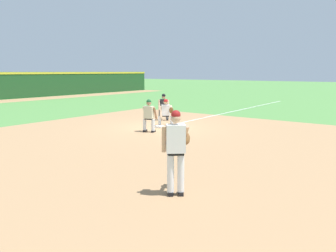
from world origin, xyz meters
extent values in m
plane|color=#518942|center=(0.00, 0.00, 0.00)|extent=(160.00, 160.00, 0.00)
cube|color=#A87F56|center=(-3.32, -2.83, 0.00)|extent=(18.00, 18.00, 0.01)
cube|color=white|center=(8.83, 0.00, 0.01)|extent=(17.65, 0.10, 0.00)
cube|color=white|center=(0.00, 0.00, 0.04)|extent=(0.38, 0.38, 0.09)
sphere|color=white|center=(-1.92, -2.08, 0.04)|extent=(0.07, 0.07, 0.07)
cube|color=black|center=(-6.67, -5.54, 0.04)|extent=(0.27, 0.25, 0.09)
cylinder|color=white|center=(-6.70, -5.57, 0.50)|extent=(0.15, 0.15, 0.84)
cube|color=black|center=(-6.53, -5.71, 0.04)|extent=(0.27, 0.25, 0.09)
cylinder|color=white|center=(-6.56, -5.74, 0.50)|extent=(0.15, 0.15, 0.84)
cube|color=black|center=(-6.63, -5.65, 0.94)|extent=(0.37, 0.39, 0.06)
cube|color=white|center=(-6.63, -5.65, 1.26)|extent=(0.44, 0.46, 0.60)
sphere|color=tan|center=(-6.62, -5.64, 1.69)|extent=(0.21, 0.21, 0.21)
sphere|color=maroon|center=(-6.62, -5.64, 1.76)|extent=(0.20, 0.20, 0.20)
cube|color=maroon|center=(-6.55, -5.58, 1.74)|extent=(0.19, 0.20, 0.02)
cylinder|color=tan|center=(-6.74, -5.41, 1.23)|extent=(0.20, 0.19, 0.59)
cylinder|color=tan|center=(-6.24, -5.65, 1.35)|extent=(0.46, 0.41, 0.41)
ellipsoid|color=brown|center=(-6.18, -5.60, 1.19)|extent=(0.36, 0.35, 0.34)
cube|color=black|center=(0.72, -0.18, 0.04)|extent=(0.27, 0.25, 0.09)
cylinder|color=white|center=(0.75, -0.15, 0.28)|extent=(0.15, 0.15, 0.40)
cube|color=black|center=(0.34, 0.29, 0.04)|extent=(0.27, 0.25, 0.09)
cylinder|color=white|center=(0.38, 0.32, 0.28)|extent=(0.15, 0.15, 0.40)
cube|color=black|center=(0.56, 0.08, 0.50)|extent=(0.37, 0.39, 0.06)
cube|color=white|center=(0.56, 0.08, 0.78)|extent=(0.44, 0.46, 0.52)
sphere|color=#DBB28E|center=(0.55, 0.07, 1.17)|extent=(0.21, 0.21, 0.21)
sphere|color=maroon|center=(0.55, 0.07, 1.24)|extent=(0.20, 0.20, 0.20)
cube|color=maroon|center=(0.48, 0.01, 1.22)|extent=(0.19, 0.20, 0.02)
cylinder|color=#DBB28E|center=(0.39, -0.37, 0.92)|extent=(0.51, 0.43, 0.24)
cylinder|color=#DBB28E|center=(0.33, 0.22, 0.72)|extent=(0.24, 0.22, 0.58)
ellipsoid|color=brown|center=(0.23, -0.51, 0.85)|extent=(0.30, 0.29, 0.35)
cube|color=black|center=(-1.28, -0.16, 0.04)|extent=(0.28, 0.18, 0.09)
cylinder|color=white|center=(-1.32, -0.17, 0.33)|extent=(0.15, 0.15, 0.50)
cube|color=black|center=(-1.17, -0.55, 0.04)|extent=(0.28, 0.18, 0.09)
cylinder|color=white|center=(-1.20, -0.56, 0.33)|extent=(0.15, 0.15, 0.50)
cube|color=black|center=(-1.26, -0.37, 0.60)|extent=(0.29, 0.38, 0.06)
cube|color=beige|center=(-1.26, -0.37, 0.89)|extent=(0.34, 0.45, 0.54)
sphere|color=#9E7051|center=(-1.24, -0.36, 1.29)|extent=(0.21, 0.21, 0.21)
sphere|color=#194C28|center=(-1.24, -0.36, 1.36)|extent=(0.20, 0.20, 0.20)
cube|color=#194C28|center=(-1.15, -0.34, 1.34)|extent=(0.15, 0.19, 0.02)
cylinder|color=#9E7051|center=(-1.19, -0.09, 0.86)|extent=(0.34, 0.18, 0.56)
cylinder|color=#9E7051|center=(-1.05, -0.57, 0.86)|extent=(0.34, 0.18, 0.56)
cube|color=black|center=(2.09, 1.13, 0.04)|extent=(0.27, 0.25, 0.09)
cylinder|color=#515154|center=(2.13, 1.16, 0.33)|extent=(0.15, 0.15, 0.50)
cube|color=black|center=(1.84, 1.44, 0.04)|extent=(0.27, 0.25, 0.09)
cylinder|color=#515154|center=(1.87, 1.47, 0.33)|extent=(0.15, 0.15, 0.50)
cube|color=black|center=(2.00, 1.31, 0.60)|extent=(0.37, 0.39, 0.06)
cube|color=#232326|center=(2.00, 1.31, 0.89)|extent=(0.44, 0.46, 0.54)
sphere|color=tan|center=(1.98, 1.30, 1.29)|extent=(0.21, 0.21, 0.21)
sphere|color=black|center=(1.98, 1.30, 1.36)|extent=(0.20, 0.20, 0.20)
cube|color=black|center=(1.91, 1.24, 1.34)|extent=(0.19, 0.20, 0.02)
cylinder|color=tan|center=(2.04, 1.03, 0.86)|extent=(0.31, 0.28, 0.56)
cylinder|color=tan|center=(1.73, 1.41, 0.86)|extent=(0.31, 0.28, 0.56)
camera|label=1|loc=(-12.14, -9.57, 2.66)|focal=35.00mm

